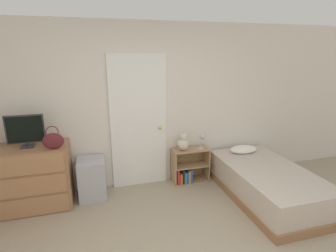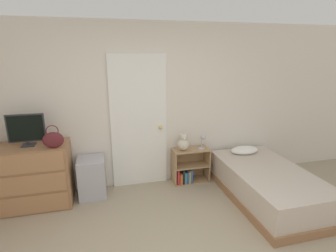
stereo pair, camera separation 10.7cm
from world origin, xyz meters
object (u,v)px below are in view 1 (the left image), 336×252
object	(u,v)px
tv	(25,131)
handbag	(53,141)
teddy_bear	(183,143)
dresser	(35,177)
bed	(266,182)
storage_bin	(92,178)
desk_lamp	(202,138)
bookshelf	(188,168)

from	to	relation	value
tv	handbag	xyz separation A→B (m)	(0.35, -0.18, -0.11)
tv	teddy_bear	distance (m)	2.27
dresser	bed	xyz separation A→B (m)	(3.24, -0.66, -0.21)
storage_bin	desk_lamp	bearing A→B (deg)	0.87
dresser	storage_bin	world-z (taller)	dresser
dresser	bookshelf	distance (m)	2.30
dresser	tv	xyz separation A→B (m)	(-0.03, 0.01, 0.67)
dresser	teddy_bear	xyz separation A→B (m)	(2.19, 0.12, 0.25)
bookshelf	bed	size ratio (longest dim) A/B	0.32
handbag	desk_lamp	distance (m)	2.22
handbag	bed	bearing A→B (deg)	-9.40
teddy_bear	bed	xyz separation A→B (m)	(1.04, -0.79, -0.46)
storage_bin	bookshelf	distance (m)	1.54
bookshelf	teddy_bear	bearing A→B (deg)	-178.56
tv	bed	world-z (taller)	tv
storage_bin	bookshelf	world-z (taller)	storage_bin
storage_bin	desk_lamp	size ratio (longest dim) A/B	2.32
bookshelf	bed	bearing A→B (deg)	-39.60
bookshelf	tv	bearing A→B (deg)	-177.00
tv	bookshelf	bearing A→B (deg)	3.00
handbag	storage_bin	world-z (taller)	handbag
dresser	bed	bearing A→B (deg)	-11.54
tv	storage_bin	xyz separation A→B (m)	(0.77, 0.05, -0.82)
dresser	desk_lamp	bearing A→B (deg)	1.94
handbag	storage_bin	bearing A→B (deg)	29.02
tv	teddy_bear	xyz separation A→B (m)	(2.22, 0.12, -0.43)
storage_bin	teddy_bear	xyz separation A→B (m)	(1.45, 0.07, 0.40)
teddy_bear	desk_lamp	distance (m)	0.32
tv	bed	xyz separation A→B (m)	(3.27, -0.67, -0.89)
bookshelf	teddy_bear	world-z (taller)	teddy_bear
teddy_bear	tv	bearing A→B (deg)	-176.94
dresser	teddy_bear	size ratio (longest dim) A/B	3.28
handbag	tv	bearing A→B (deg)	152.15
bookshelf	desk_lamp	distance (m)	0.57
tv	teddy_bear	world-z (taller)	tv
dresser	handbag	size ratio (longest dim) A/B	3.02
handbag	bookshelf	bearing A→B (deg)	8.81
desk_lamp	tv	bearing A→B (deg)	-178.22
dresser	desk_lamp	world-z (taller)	dresser
teddy_bear	desk_lamp	size ratio (longest dim) A/B	1.11
teddy_bear	handbag	bearing A→B (deg)	-170.83
handbag	teddy_bear	xyz separation A→B (m)	(1.88, 0.30, -0.31)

